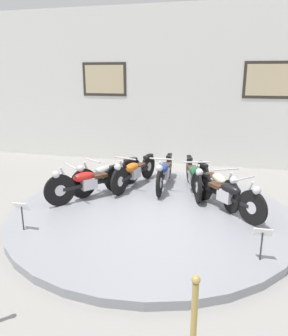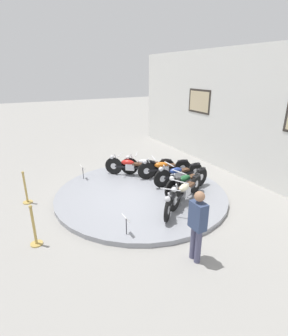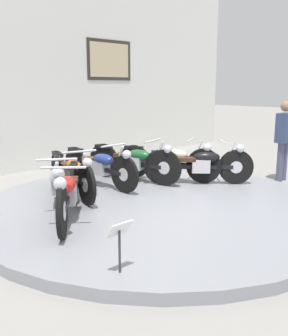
% 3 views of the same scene
% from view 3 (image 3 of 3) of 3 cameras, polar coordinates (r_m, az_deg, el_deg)
% --- Properties ---
extents(ground_plane, '(60.00, 60.00, 0.00)m').
position_cam_3_polar(ground_plane, '(6.07, 1.91, -6.23)').
color(ground_plane, gray).
extents(display_platform, '(5.39, 5.39, 0.13)m').
position_cam_3_polar(display_platform, '(6.05, 1.91, -5.62)').
color(display_platform, gray).
rests_on(display_platform, ground_plane).
extents(back_wall, '(14.00, 0.22, 4.60)m').
position_cam_3_polar(back_wall, '(9.14, -17.55, 13.91)').
color(back_wall, silver).
rests_on(back_wall, ground_plane).
extents(motorcycle_red, '(1.33, 1.57, 0.80)m').
position_cam_3_polar(motorcycle_red, '(5.25, -10.94, -3.33)').
color(motorcycle_red, black).
rests_on(motorcycle_red, display_platform).
extents(motorcycle_silver, '(1.09, 1.72, 0.80)m').
position_cam_3_polar(motorcycle_silver, '(5.83, -12.38, -1.94)').
color(motorcycle_silver, black).
rests_on(motorcycle_silver, display_platform).
extents(motorcycle_orange, '(0.64, 1.93, 0.79)m').
position_cam_3_polar(motorcycle_orange, '(6.44, -10.44, -0.62)').
color(motorcycle_orange, black).
rests_on(motorcycle_orange, display_platform).
extents(motorcycle_blue, '(0.54, 1.98, 0.79)m').
position_cam_3_polar(motorcycle_blue, '(6.95, -6.39, 0.41)').
color(motorcycle_blue, black).
rests_on(motorcycle_blue, display_platform).
extents(motorcycle_green, '(0.64, 1.95, 0.80)m').
position_cam_3_polar(motorcycle_green, '(7.27, -1.37, 1.07)').
color(motorcycle_green, black).
rests_on(motorcycle_green, display_platform).
extents(motorcycle_cream, '(0.96, 1.79, 0.80)m').
position_cam_3_polar(motorcycle_cream, '(7.35, 3.77, 1.12)').
color(motorcycle_cream, black).
rests_on(motorcycle_cream, display_platform).
extents(motorcycle_black, '(1.43, 1.44, 0.79)m').
position_cam_3_polar(motorcycle_black, '(7.15, 8.26, 0.68)').
color(motorcycle_black, black).
rests_on(motorcycle_black, display_platform).
extents(info_placard_front_left, '(0.26, 0.11, 0.51)m').
position_cam_3_polar(info_placard_front_left, '(3.73, -3.59, -9.82)').
color(info_placard_front_left, '#333338').
rests_on(info_placard_front_left, display_platform).
extents(visitor_standing, '(0.36, 0.22, 1.60)m').
position_cam_3_polar(visitor_standing, '(8.30, 19.64, 4.34)').
color(visitor_standing, '#4C4C6B').
rests_on(visitor_standing, ground_plane).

